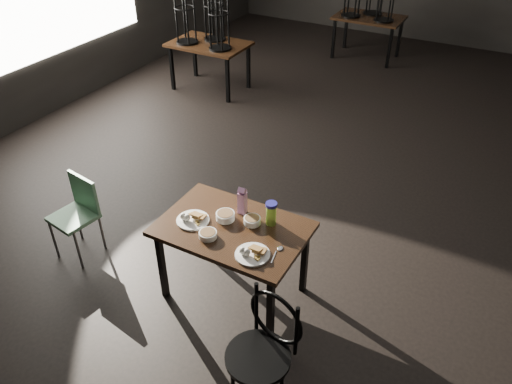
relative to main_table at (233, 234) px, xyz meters
The scene contains 13 objects.
main_table is the anchor object (origin of this frame).
plate_left 0.36m from the main_table, 164.52° to the right, with size 0.27×0.27×0.09m.
plate_right 0.39m from the main_table, 35.97° to the right, with size 0.27×0.27×0.09m.
bowl_near 0.16m from the main_table, 149.16° to the left, with size 0.16×0.16×0.06m.
bowl_far 0.20m from the main_table, 45.22° to the left, with size 0.14×0.14×0.06m.
bowl_big 0.25m from the main_table, 117.68° to the right, with size 0.14×0.14×0.05m.
juice_carton 0.29m from the main_table, 96.90° to the left, with size 0.06×0.06×0.25m.
water_bottle 0.37m from the main_table, 36.87° to the left, with size 0.10×0.10×0.21m.
spoon 0.47m from the main_table, ahead, with size 0.05×0.21×0.01m.
bentwood_chair 1.04m from the main_table, 47.39° to the right, with size 0.47×0.46×0.94m.
school_chair 1.60m from the main_table, behind, with size 0.43×0.43×0.80m.
bg_table_left 4.54m from the main_table, 125.53° to the left, with size 1.20×0.80×1.48m.
bg_table_far 6.35m from the main_table, 98.18° to the left, with size 1.20×0.80×1.48m.
Camera 1 is at (0.93, -4.49, 3.31)m, focal length 35.00 mm.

